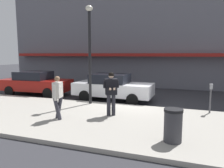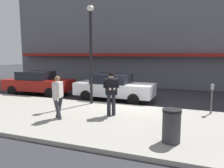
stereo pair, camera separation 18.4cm
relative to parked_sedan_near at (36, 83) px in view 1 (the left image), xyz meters
The scene contains 11 objects.
ground_plane 6.85m from the parked_sedan_near, ahead, with size 80.00×80.00×0.00m, color #333338.
sidewalk 8.68m from the parked_sedan_near, 26.82° to the right, with size 32.00×5.30×0.14m, color #A8A399.
curb_paint_line 7.83m from the parked_sedan_near, ahead, with size 28.00×0.12×0.01m, color silver.
storefront_facade 11.66m from the parked_sedan_near, 43.92° to the left, with size 28.00×4.70×10.78m.
parked_sedan_near is the anchor object (origin of this frame).
parked_sedan_mid 5.34m from the parked_sedan_near, ahead, with size 4.55×2.02×1.54m.
man_texting_on_phone 7.35m from the parked_sedan_near, 27.88° to the right, with size 0.63×0.65×1.81m.
pedestrian_in_light_coat 6.56m from the parked_sedan_near, 44.26° to the right, with size 0.38×0.59×1.70m.
street_lamp_post 5.55m from the parked_sedan_near, 19.80° to the right, with size 0.36×0.36×4.88m.
parking_meter 10.52m from the parked_sedan_near, ahead, with size 0.12×0.18×1.27m.
trash_bin 10.58m from the parked_sedan_near, 30.76° to the right, with size 0.55×0.55×0.98m.
Camera 1 is at (2.72, -10.67, 2.68)m, focal length 35.00 mm.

